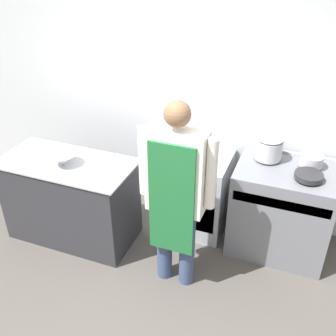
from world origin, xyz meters
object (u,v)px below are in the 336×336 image
object	(u,v)px
person_cook	(176,188)
mixing_bowl	(63,159)
stock_pot	(269,147)
sauce_pot	(311,160)
stove	(281,210)
fridge_unit	(198,192)
saute_pan	(309,176)

from	to	relation	value
person_cook	mixing_bowl	size ratio (longest dim) A/B	6.68
stock_pot	sauce_pot	bearing A→B (deg)	0.00
stove	mixing_bowl	world-z (taller)	mixing_bowl
fridge_unit	mixing_bowl	xyz separation A→B (m)	(-1.18, -0.68, 0.53)
person_cook	sauce_pot	size ratio (longest dim) A/B	8.29
saute_pan	stock_pot	bearing A→B (deg)	148.88
person_cook	mixing_bowl	distance (m)	1.24
mixing_bowl	stove	bearing A→B (deg)	16.95
mixing_bowl	person_cook	bearing A→B (deg)	-7.99
stock_pot	sauce_pot	xyz separation A→B (m)	(0.40, 0.00, -0.06)
stove	fridge_unit	distance (m)	0.87
stock_pot	stove	bearing A→B (deg)	-29.91
person_cook	sauce_pot	xyz separation A→B (m)	(1.01, 0.92, -0.02)
stove	sauce_pot	bearing A→B (deg)	32.91
mixing_bowl	fridge_unit	bearing A→B (deg)	29.89
fridge_unit	person_cook	xyz separation A→B (m)	(0.05, -0.85, 0.59)
fridge_unit	mixing_bowl	size ratio (longest dim) A/B	3.25
person_cook	fridge_unit	bearing A→B (deg)	93.11
person_cook	saute_pan	bearing A→B (deg)	33.84
sauce_pot	fridge_unit	bearing A→B (deg)	-176.34
mixing_bowl	sauce_pot	size ratio (longest dim) A/B	1.24
fridge_unit	stove	bearing A→B (deg)	-3.52
stove	saute_pan	bearing A→B (deg)	-32.44
saute_pan	sauce_pot	distance (m)	0.24
mixing_bowl	stock_pot	world-z (taller)	stock_pot
fridge_unit	mixing_bowl	world-z (taller)	mixing_bowl
saute_pan	fridge_unit	bearing A→B (deg)	170.73
sauce_pot	person_cook	bearing A→B (deg)	-137.76
stove	sauce_pot	distance (m)	0.59
sauce_pot	stock_pot	bearing A→B (deg)	180.00
sauce_pot	stove	bearing A→B (deg)	-147.09
sauce_pot	mixing_bowl	bearing A→B (deg)	-161.56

